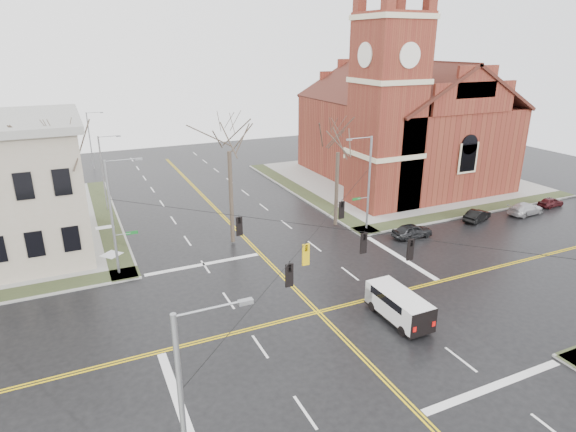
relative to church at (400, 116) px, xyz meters
name	(u,v)px	position (x,y,z in m)	size (l,w,h in m)	color
ground	(318,312)	(-24.76, -24.78, -8.43)	(120.00, 120.00, 0.00)	black
sidewalks	(318,311)	(-24.76, -24.78, -8.36)	(80.00, 80.00, 0.17)	gray
road_markings	(318,312)	(-24.76, -24.78, -8.43)	(100.00, 100.00, 0.01)	gold
church	(400,116)	(0.00, 0.00, 0.00)	(24.28, 27.48, 27.50)	maroon
signal_pole_ne	(368,181)	(-13.44, -13.28, -3.48)	(2.75, 0.22, 9.00)	gray
signal_pole_nw	(114,215)	(-36.09, -13.28, -3.48)	(2.75, 0.22, 9.00)	gray
signal_pole_sw	(188,420)	(-36.09, -36.28, -3.48)	(2.75, 0.22, 9.00)	gray
span_wires	(320,226)	(-24.76, -24.78, -2.23)	(23.02, 23.02, 0.03)	black
traffic_signals	(325,241)	(-24.76, -25.45, -2.98)	(8.21, 8.26, 1.30)	black
streetlight_north_a	(104,170)	(-35.42, 3.22, -3.97)	(2.30, 0.20, 8.00)	gray
streetlight_north_b	(91,138)	(-35.42, 23.22, -3.97)	(2.30, 0.20, 8.00)	gray
cargo_van	(397,303)	(-20.47, -27.60, -7.30)	(1.97, 5.05, 1.91)	white
parked_car_a	(412,231)	(-10.54, -16.75, -7.77)	(1.57, 3.90, 1.33)	black
parked_car_b	(477,215)	(-1.71, -15.99, -7.84)	(1.27, 3.63, 1.20)	black
parked_car_c	(526,209)	(4.47, -16.63, -7.80)	(1.77, 4.36, 1.27)	#B8B9BB
parked_car_d	(551,202)	(9.15, -15.99, -7.89)	(1.28, 3.19, 1.09)	#3D1114
tree_nw_far	(63,156)	(-38.92, -10.54, 0.72)	(4.00, 4.00, 12.67)	#3A2F25
tree_nw_near	(229,145)	(-26.13, -11.03, 0.56)	(4.00, 4.00, 12.44)	#3A2F25
tree_ne	(338,148)	(-15.50, -11.15, -0.56)	(4.00, 4.00, 10.87)	#3A2F25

